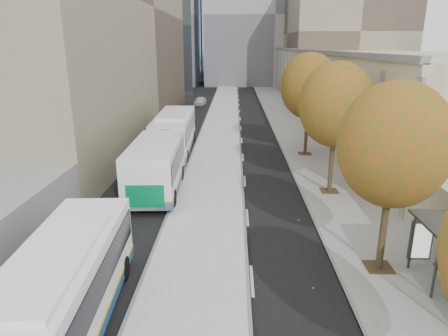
{
  "coord_description": "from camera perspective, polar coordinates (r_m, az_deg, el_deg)",
  "views": [
    {
      "loc": [
        -2.39,
        -1.64,
        8.83
      ],
      "look_at": [
        -2.92,
        18.86,
        2.5
      ],
      "focal_mm": 32.0,
      "sensor_mm": 36.0,
      "label": 1
    }
  ],
  "objects": [
    {
      "name": "sidewalk",
      "position": [
        38.24,
        11.27,
        3.53
      ],
      "size": [
        4.75,
        150.0,
        0.08
      ],
      "primitive_type": "cube",
      "color": "gray",
      "rests_on": "ground"
    },
    {
      "name": "bus_far",
      "position": [
        30.35,
        -8.0,
        3.49
      ],
      "size": [
        3.41,
        19.27,
        3.2
      ],
      "rotation": [
        0.0,
        0.0,
        0.03
      ],
      "color": "white",
      "rests_on": "ground"
    },
    {
      "name": "building_midrise",
      "position": [
        47.29,
        -25.34,
        20.07
      ],
      "size": [
        24.0,
        46.0,
        25.0
      ],
      "primitive_type": "cube",
      "color": "gray",
      "rests_on": "ground"
    },
    {
      "name": "tree_c",
      "position": [
        16.22,
        23.15,
        3.01
      ],
      "size": [
        4.2,
        4.2,
        7.28
      ],
      "color": "#322819",
      "rests_on": "sidewalk"
    },
    {
      "name": "building_tan",
      "position": [
        68.21,
        17.08,
        12.36
      ],
      "size": [
        18.0,
        92.0,
        8.0
      ],
      "primitive_type": "cube",
      "color": "tan",
      "rests_on": "ground"
    },
    {
      "name": "tree_d",
      "position": [
        24.62,
        15.73,
        8.67
      ],
      "size": [
        4.4,
        4.4,
        7.6
      ],
      "color": "#322819",
      "rests_on": "sidewalk"
    },
    {
      "name": "building_far_block",
      "position": [
        98.2,
        6.81,
        20.64
      ],
      "size": [
        30.0,
        18.0,
        30.0
      ],
      "primitive_type": "cube",
      "color": "#A49D95",
      "rests_on": "ground"
    },
    {
      "name": "tree_e",
      "position": [
        33.34,
        12.06,
        11.37
      ],
      "size": [
        4.6,
        4.6,
        7.92
      ],
      "color": "#322819",
      "rests_on": "sidewalk"
    },
    {
      "name": "distant_car",
      "position": [
        61.73,
        -3.43,
        9.51
      ],
      "size": [
        1.87,
        3.92,
        1.29
      ],
      "primitive_type": "imported",
      "rotation": [
        0.0,
        0.0,
        -0.09
      ],
      "color": "silver",
      "rests_on": "ground"
    },
    {
      "name": "bus_platform",
      "position": [
        37.7,
        -0.82,
        3.72
      ],
      "size": [
        4.25,
        150.0,
        0.15
      ],
      "primitive_type": "cube",
      "color": "#BDBDBD",
      "rests_on": "ground"
    }
  ]
}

